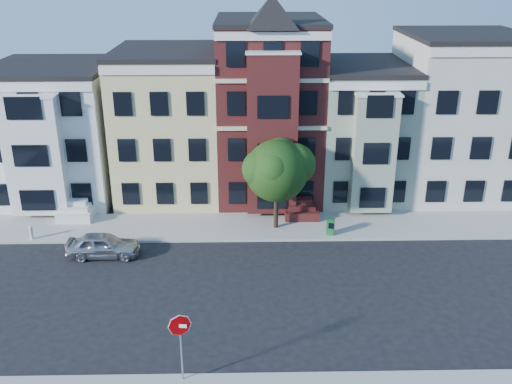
{
  "coord_description": "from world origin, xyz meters",
  "views": [
    {
      "loc": [
        -1.71,
        -24.82,
        15.84
      ],
      "look_at": [
        -1.13,
        3.71,
        4.2
      ],
      "focal_mm": 40.0,
      "sensor_mm": 36.0,
      "label": 1
    }
  ],
  "objects_px": {
    "newspaper_box": "(330,227)",
    "stop_sign": "(181,344)",
    "parked_car": "(103,245)",
    "street_tree": "(277,175)",
    "fire_hydrant": "(31,234)"
  },
  "relations": [
    {
      "from": "street_tree",
      "to": "parked_car",
      "type": "height_order",
      "value": "street_tree"
    },
    {
      "from": "street_tree",
      "to": "newspaper_box",
      "type": "height_order",
      "value": "street_tree"
    },
    {
      "from": "parked_car",
      "to": "newspaper_box",
      "type": "distance_m",
      "value": 13.58
    },
    {
      "from": "street_tree",
      "to": "fire_hydrant",
      "type": "xyz_separation_m",
      "value": [
        -14.88,
        -1.37,
        -3.19
      ]
    },
    {
      "from": "parked_car",
      "to": "fire_hydrant",
      "type": "distance_m",
      "value": 5.19
    },
    {
      "from": "newspaper_box",
      "to": "parked_car",
      "type": "bearing_deg",
      "value": -156.17
    },
    {
      "from": "parked_car",
      "to": "stop_sign",
      "type": "xyz_separation_m",
      "value": [
        5.6,
        -10.69,
        1.17
      ]
    },
    {
      "from": "parked_car",
      "to": "newspaper_box",
      "type": "relative_size",
      "value": 3.96
    },
    {
      "from": "street_tree",
      "to": "parked_car",
      "type": "bearing_deg",
      "value": -161.61
    },
    {
      "from": "stop_sign",
      "to": "parked_car",
      "type": "bearing_deg",
      "value": 122.12
    },
    {
      "from": "stop_sign",
      "to": "newspaper_box",
      "type": "bearing_deg",
      "value": 63.45
    },
    {
      "from": "newspaper_box",
      "to": "stop_sign",
      "type": "distance_m",
      "value": 15.16
    },
    {
      "from": "street_tree",
      "to": "parked_car",
      "type": "distance_m",
      "value": 11.04
    },
    {
      "from": "street_tree",
      "to": "parked_car",
      "type": "relative_size",
      "value": 1.7
    },
    {
      "from": "newspaper_box",
      "to": "stop_sign",
      "type": "xyz_separation_m",
      "value": [
        -7.79,
        -12.95,
        1.2
      ]
    }
  ]
}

